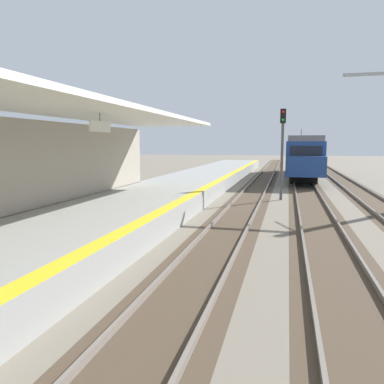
% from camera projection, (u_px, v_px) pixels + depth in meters
% --- Properties ---
extents(station_platform, '(5.00, 80.00, 0.91)m').
position_uv_depth(station_platform, '(129.00, 210.00, 16.26)').
color(station_platform, '#999993').
rests_on(station_platform, ground).
extents(station_building_with_canopy, '(4.85, 24.00, 4.43)m').
position_uv_depth(station_building_with_canopy, '(7.00, 163.00, 11.62)').
color(station_building_with_canopy, '#4C4C4C').
rests_on(station_building_with_canopy, ground).
extents(track_pair_nearest_platform, '(2.34, 120.00, 0.16)m').
position_uv_depth(track_pair_nearest_platform, '(243.00, 208.00, 19.10)').
color(track_pair_nearest_platform, '#4C3D2D').
rests_on(track_pair_nearest_platform, ground).
extents(track_pair_middle, '(2.34, 120.00, 0.16)m').
position_uv_depth(track_pair_middle, '(314.00, 211.00, 18.27)').
color(track_pair_middle, '#4C3D2D').
rests_on(track_pair_middle, ground).
extents(approaching_train, '(2.93, 19.60, 4.76)m').
position_uv_depth(approaching_train, '(302.00, 155.00, 36.75)').
color(approaching_train, navy).
rests_on(approaching_train, ground).
extents(rail_signal_post, '(0.32, 0.34, 5.20)m').
position_uv_depth(rail_signal_post, '(282.00, 145.00, 21.72)').
color(rail_signal_post, '#4C4C4C').
rests_on(rail_signal_post, ground).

